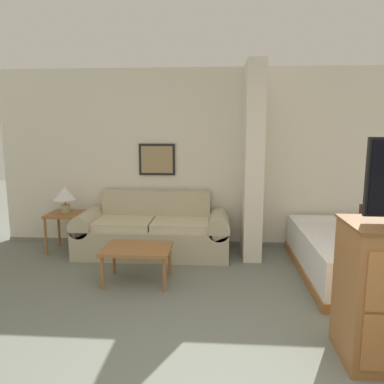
# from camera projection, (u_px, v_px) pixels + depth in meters

# --- Properties ---
(wall_back) EXTENTS (6.97, 0.16, 2.60)m
(wall_back) POSITION_uv_depth(u_px,v_px,m) (234.00, 160.00, 5.50)
(wall_back) COLOR silver
(wall_back) RESTS_ON ground_plane
(wall_partition_pillar) EXTENTS (0.24, 0.74, 2.60)m
(wall_partition_pillar) POSITION_uv_depth(u_px,v_px,m) (253.00, 162.00, 5.06)
(wall_partition_pillar) COLOR silver
(wall_partition_pillar) RESTS_ON ground_plane
(couch) EXTENTS (2.13, 0.84, 0.85)m
(couch) POSITION_uv_depth(u_px,v_px,m) (154.00, 232.00, 5.27)
(couch) COLOR #B7AD8E
(couch) RESTS_ON ground_plane
(coffee_table) EXTENTS (0.76, 0.54, 0.42)m
(coffee_table) POSITION_uv_depth(u_px,v_px,m) (137.00, 251.00, 4.25)
(coffee_table) COLOR #996033
(coffee_table) RESTS_ON ground_plane
(side_table) EXTENTS (0.49, 0.49, 0.56)m
(side_table) POSITION_uv_depth(u_px,v_px,m) (66.00, 218.00, 5.34)
(side_table) COLOR #996033
(side_table) RESTS_ON ground_plane
(table_lamp) EXTENTS (0.32, 0.32, 0.38)m
(table_lamp) POSITION_uv_depth(u_px,v_px,m) (65.00, 195.00, 5.29)
(table_lamp) COLOR tan
(table_lamp) RESTS_ON side_table
(bed) EXTENTS (1.75, 2.03, 0.51)m
(bed) POSITION_uv_depth(u_px,v_px,m) (374.00, 254.00, 4.47)
(bed) COLOR #996033
(bed) RESTS_ON ground_plane
(backpack) EXTENTS (0.27, 0.22, 0.36)m
(backpack) POSITION_uv_depth(u_px,v_px,m) (373.00, 217.00, 4.49)
(backpack) COLOR #471E19
(backpack) RESTS_ON bed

